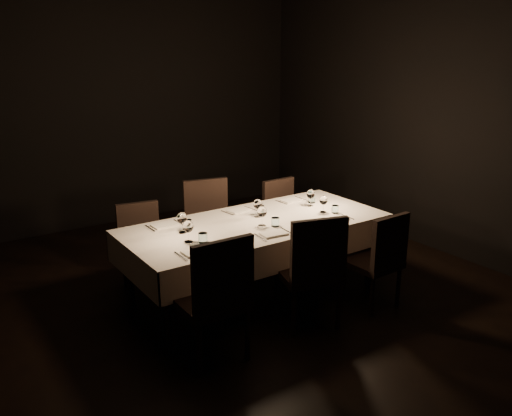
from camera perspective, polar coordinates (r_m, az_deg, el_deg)
room at (r=4.94m, az=0.00°, el=6.66°), size 5.01×6.01×3.01m
dining_table at (r=5.15m, az=0.00°, el=-2.27°), size 2.52×1.12×0.76m
chair_near_left at (r=4.15m, az=-4.32°, el=-9.06°), size 0.51×0.51×1.04m
place_setting_near_left at (r=4.55m, az=-6.53°, el=-3.01°), size 0.35×0.41×0.19m
chair_near_center at (r=4.65m, az=5.92°, el=-6.20°), size 0.61×0.61×1.03m
place_setting_near_center at (r=4.92m, az=1.34°, el=-1.34°), size 0.35×0.41×0.19m
chair_near_right at (r=5.11m, az=12.89°, el=-4.96°), size 0.46×0.46×0.92m
place_setting_near_right at (r=5.37m, az=7.82°, el=0.01°), size 0.32×0.40×0.17m
chair_far_left at (r=5.51m, az=-11.98°, el=-3.55°), size 0.48×0.48×0.87m
place_setting_far_left at (r=4.94m, az=-8.22°, el=-1.45°), size 0.34×0.41×0.19m
chair_far_center at (r=5.77m, az=-4.93°, el=-1.61°), size 0.58×0.58×1.00m
place_setting_far_center at (r=5.33m, az=-0.35°, el=0.06°), size 0.33×0.40×0.18m
chair_far_right at (r=6.26m, az=2.89°, el=-0.60°), size 0.43×0.43×0.88m
place_setting_far_right at (r=5.71m, az=5.18°, el=1.13°), size 0.32×0.40×0.18m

